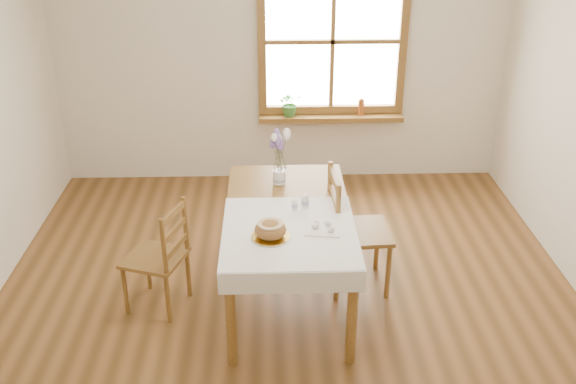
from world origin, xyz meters
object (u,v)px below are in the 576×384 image
chair_left (155,256)px  flower_vase (279,178)px  dining_table (288,221)px  chair_right (359,230)px  bread_plate (270,237)px

chair_left → flower_vase: bearing=137.7°
chair_left → flower_vase: size_ratio=7.92×
flower_vase → dining_table: bearing=-82.8°
dining_table → chair_right: chair_right is taller
chair_left → flower_vase: flower_vase is taller
dining_table → flower_vase: size_ratio=14.79×
dining_table → chair_right: 0.60m
dining_table → flower_vase: (-0.06, 0.44, 0.14)m
chair_right → bread_plate: (-0.68, -0.55, 0.28)m
chair_right → bread_plate: bearing=125.6°
chair_left → chair_right: size_ratio=0.88×
chair_left → bread_plate: (0.85, -0.32, 0.34)m
bread_plate → chair_right: bearing=39.0°
dining_table → chair_right: size_ratio=1.63×
chair_right → flower_vase: bearing=61.6°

